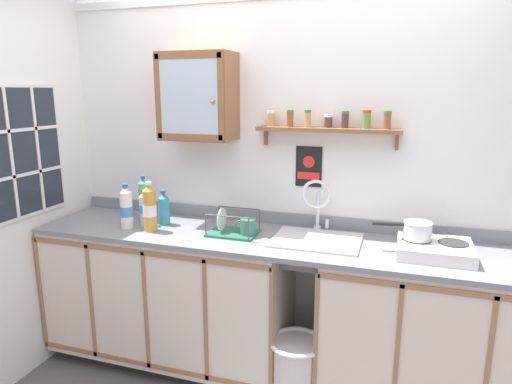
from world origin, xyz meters
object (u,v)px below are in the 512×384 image
object	(u,v)px
bottle_juice_amber_3	(150,208)
mug	(248,227)
hot_plate_stove	(435,249)
bottle_water_clear_4	(144,209)
trash_bin	(296,371)
bottle_soda_green_1	(144,200)
wall_cabinet	(198,97)
dish_rack	(231,230)
bottle_detergent_teal_2	(164,209)
warning_sign	(309,167)
bottle_opaque_white_0	(126,208)
saucepan	(417,230)
sink	(316,243)

from	to	relation	value
bottle_juice_amber_3	mug	size ratio (longest dim) A/B	2.31
hot_plate_stove	bottle_water_clear_4	world-z (taller)	bottle_water_clear_4
mug	trash_bin	size ratio (longest dim) A/B	0.32
bottle_soda_green_1	bottle_water_clear_4	xyz separation A→B (m)	(0.05, -0.09, -0.03)
bottle_juice_amber_3	wall_cabinet	bearing A→B (deg)	50.78
mug	wall_cabinet	bearing A→B (deg)	154.96
mug	wall_cabinet	distance (m)	0.88
bottle_soda_green_1	dish_rack	bearing A→B (deg)	-7.58
dish_rack	mug	bearing A→B (deg)	-4.43
bottle_detergent_teal_2	bottle_juice_amber_3	xyz separation A→B (m)	(-0.01, -0.15, 0.04)
bottle_soda_green_1	wall_cabinet	size ratio (longest dim) A/B	0.57
trash_bin	wall_cabinet	bearing A→B (deg)	153.47
warning_sign	trash_bin	bearing A→B (deg)	-83.54
bottle_opaque_white_0	trash_bin	bearing A→B (deg)	-5.34
saucepan	bottle_opaque_white_0	world-z (taller)	bottle_opaque_white_0
bottle_soda_green_1	bottle_juice_amber_3	bearing A→B (deg)	-50.23
bottle_soda_green_1	bottle_water_clear_4	bearing A→B (deg)	-59.28
hot_plate_stove	bottle_soda_green_1	size ratio (longest dim) A/B	1.24
warning_sign	trash_bin	size ratio (longest dim) A/B	0.61
saucepan	trash_bin	size ratio (longest dim) A/B	0.75
bottle_opaque_white_0	bottle_water_clear_4	distance (m)	0.12
dish_rack	wall_cabinet	bearing A→B (deg)	148.39
hot_plate_stove	dish_rack	xyz separation A→B (m)	(-1.16, 0.00, -0.01)
bottle_water_clear_4	mug	bearing A→B (deg)	-0.55
bottle_detergent_teal_2	mug	world-z (taller)	bottle_detergent_teal_2
bottle_water_clear_4	bottle_detergent_teal_2	bearing A→B (deg)	25.98
bottle_juice_amber_3	saucepan	bearing A→B (deg)	4.30
saucepan	bottle_juice_amber_3	distance (m)	1.58
bottle_opaque_white_0	bottle_juice_amber_3	world-z (taller)	bottle_juice_amber_3
sink	bottle_opaque_white_0	bearing A→B (deg)	-173.22
warning_sign	dish_rack	bearing A→B (deg)	-143.54
hot_plate_stove	wall_cabinet	xyz separation A→B (m)	(-1.45, 0.18, 0.79)
bottle_juice_amber_3	mug	xyz separation A→B (m)	(0.61, 0.09, -0.09)
bottle_soda_green_1	warning_sign	xyz separation A→B (m)	(1.07, 0.22, 0.24)
bottle_detergent_teal_2	wall_cabinet	xyz separation A→B (m)	(0.21, 0.12, 0.72)
hot_plate_stove	mug	size ratio (longest dim) A/B	2.81
sink	hot_plate_stove	bearing A→B (deg)	-4.67
bottle_soda_green_1	dish_rack	size ratio (longest dim) A/B	1.04
sink	warning_sign	bearing A→B (deg)	113.05
hot_plate_stove	bottle_water_clear_4	size ratio (longest dim) A/B	1.60
bottle_soda_green_1	bottle_water_clear_4	distance (m)	0.11
bottle_opaque_white_0	wall_cabinet	xyz separation A→B (m)	(0.39, 0.27, 0.69)
wall_cabinet	sink	bearing A→B (deg)	-8.91
wall_cabinet	warning_sign	distance (m)	0.83
bottle_water_clear_4	trash_bin	distance (m)	1.37
mug	dish_rack	bearing A→B (deg)	175.57
hot_plate_stove	bottle_juice_amber_3	xyz separation A→B (m)	(-1.67, -0.09, 0.11)
bottle_detergent_teal_2	trash_bin	size ratio (longest dim) A/B	0.54
saucepan	bottle_juice_amber_3	bearing A→B (deg)	-175.70
bottle_water_clear_4	wall_cabinet	size ratio (longest dim) A/B	0.44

